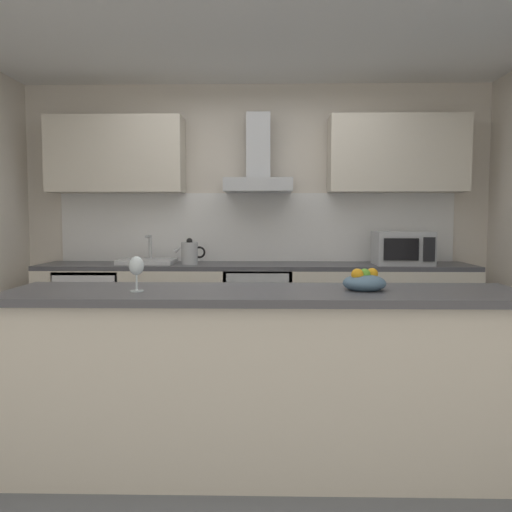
{
  "coord_description": "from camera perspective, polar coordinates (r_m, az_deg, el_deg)",
  "views": [
    {
      "loc": [
        0.11,
        -3.31,
        1.32
      ],
      "look_at": [
        0.03,
        0.38,
        1.05
      ],
      "focal_mm": 36.5,
      "sensor_mm": 36.0,
      "label": 1
    }
  ],
  "objects": [
    {
      "name": "backsplash_tile",
      "position": [
        5.06,
        0.02,
        3.16
      ],
      "size": [
        3.8,
        0.02,
        0.66
      ],
      "primitive_type": "cube",
      "color": "white"
    },
    {
      "name": "oven",
      "position": [
        4.8,
        0.23,
        -6.14
      ],
      "size": [
        0.6,
        0.62,
        0.8
      ],
      "color": "slate",
      "rests_on": "ground"
    },
    {
      "name": "counter_island",
      "position": [
        2.77,
        0.87,
        -13.45
      ],
      "size": [
        2.65,
        0.64,
        0.95
      ],
      "color": "beige",
      "rests_on": "ground"
    },
    {
      "name": "range_hood",
      "position": [
        4.88,
        0.26,
        9.68
      ],
      "size": [
        0.62,
        0.45,
        0.72
      ],
      "color": "#B7BABC"
    },
    {
      "name": "kettle",
      "position": [
        4.75,
        -7.28,
        0.35
      ],
      "size": [
        0.29,
        0.15,
        0.24
      ],
      "color": "#B7BABC",
      "rests_on": "counter_back"
    },
    {
      "name": "fruit_bowl",
      "position": [
        2.73,
        11.79,
        -2.8
      ],
      "size": [
        0.22,
        0.22,
        0.12
      ],
      "color": "slate",
      "rests_on": "counter_island"
    },
    {
      "name": "ground",
      "position": [
        3.57,
        -0.6,
        -17.68
      ],
      "size": [
        5.47,
        4.51,
        0.02
      ],
      "primitive_type": "cube",
      "color": "slate"
    },
    {
      "name": "sink",
      "position": [
        4.88,
        -11.81,
        -0.51
      ],
      "size": [
        0.5,
        0.4,
        0.26
      ],
      "color": "silver",
      "rests_on": "counter_back"
    },
    {
      "name": "upper_cabinets",
      "position": [
        4.94,
        -0.02,
        11.05
      ],
      "size": [
        3.88,
        0.32,
        0.7
      ],
      "color": "beige"
    },
    {
      "name": "counter_back",
      "position": [
        4.83,
        -0.06,
        -6.2
      ],
      "size": [
        3.94,
        0.6,
        0.9
      ],
      "color": "beige",
      "rests_on": "ground"
    },
    {
      "name": "ceiling",
      "position": [
        3.56,
        -0.63,
        25.44
      ],
      "size": [
        5.47,
        4.51,
        0.02
      ],
      "primitive_type": "cube",
      "color": "white"
    },
    {
      "name": "refrigerator",
      "position": [
        5.06,
        -17.23,
        -6.19
      ],
      "size": [
        0.58,
        0.6,
        0.85
      ],
      "color": "white",
      "rests_on": "ground"
    },
    {
      "name": "wine_glass",
      "position": [
        2.68,
        -12.98,
        -1.19
      ],
      "size": [
        0.08,
        0.08,
        0.18
      ],
      "color": "silver",
      "rests_on": "counter_island"
    },
    {
      "name": "microwave",
      "position": [
        4.86,
        15.77,
        0.84
      ],
      "size": [
        0.5,
        0.38,
        0.3
      ],
      "color": "#B7BABC",
      "rests_on": "counter_back"
    },
    {
      "name": "wall_back",
      "position": [
        5.13,
        0.04,
        3.96
      ],
      "size": [
        5.47,
        0.12,
        2.6
      ],
      "primitive_type": "cube",
      "color": "silver",
      "rests_on": "ground"
    }
  ]
}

